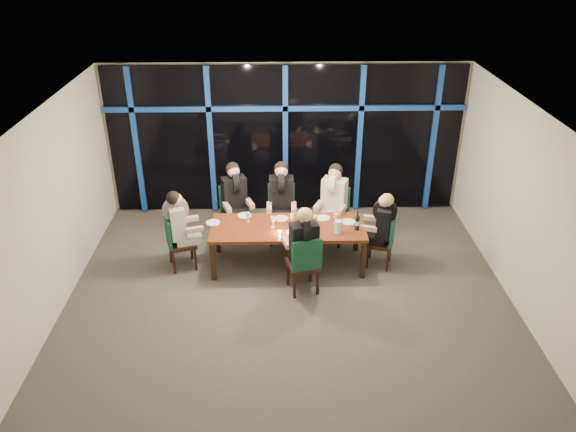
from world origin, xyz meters
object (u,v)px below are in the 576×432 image
(diner_far_left, at_px, (235,191))
(diner_end_right, at_px, (382,219))
(chair_far_left, at_px, (234,209))
(chair_end_right, at_px, (385,239))
(diner_near_mid, at_px, (303,237))
(chair_far_right, at_px, (334,211))
(chair_end_left, at_px, (176,240))
(water_pitcher, at_px, (338,227))
(diner_end_left, at_px, (179,219))
(diner_far_mid, at_px, (281,191))
(chair_far_mid, at_px, (281,210))
(diner_far_right, at_px, (334,193))
(dining_table, at_px, (288,230))
(wine_bottle, at_px, (357,223))
(chair_near_mid, at_px, (305,262))

(diner_far_left, height_order, diner_end_right, diner_far_left)
(chair_far_left, distance_m, diner_far_left, 0.42)
(chair_end_right, xyz_separation_m, diner_near_mid, (-1.43, -0.70, 0.46))
(chair_far_right, bearing_deg, chair_end_right, -27.00)
(chair_end_left, xyz_separation_m, water_pitcher, (2.71, -0.19, 0.31))
(diner_far_left, relative_size, diner_end_left, 1.05)
(diner_far_mid, bearing_deg, water_pitcher, -49.33)
(chair_far_mid, bearing_deg, diner_end_left, -150.41)
(diner_end_right, bearing_deg, chair_far_mid, -102.90)
(water_pitcher, bearing_deg, diner_end_right, 14.06)
(diner_far_mid, bearing_deg, diner_end_left, -152.74)
(diner_far_right, xyz_separation_m, diner_end_right, (0.74, -0.83, -0.10))
(diner_far_right, relative_size, water_pitcher, 4.54)
(chair_end_right, bearing_deg, chair_end_left, -72.90)
(diner_end_left, bearing_deg, chair_far_right, -89.51)
(diner_far_right, relative_size, diner_end_right, 1.12)
(dining_table, relative_size, diner_far_mid, 2.52)
(diner_far_right, bearing_deg, diner_end_left, -139.42)
(diner_far_left, distance_m, diner_end_right, 2.70)
(diner_far_left, distance_m, diner_end_left, 1.29)
(diner_end_right, bearing_deg, chair_far_right, -125.25)
(dining_table, xyz_separation_m, diner_far_mid, (-0.10, 0.84, 0.33))
(chair_far_left, relative_size, diner_far_mid, 1.00)
(chair_end_left, relative_size, diner_far_right, 0.97)
(chair_far_right, xyz_separation_m, diner_far_mid, (-0.97, -0.03, 0.43))
(diner_far_left, relative_size, water_pitcher, 4.50)
(dining_table, xyz_separation_m, chair_far_mid, (-0.10, 0.93, -0.09))
(chair_far_right, relative_size, wine_bottle, 3.01)
(diner_end_right, bearing_deg, diner_far_mid, -100.54)
(diner_far_left, bearing_deg, water_pitcher, -53.78)
(chair_far_left, xyz_separation_m, wine_bottle, (2.12, -1.15, 0.31))
(diner_far_mid, bearing_deg, diner_far_right, -2.81)
(diner_far_mid, relative_size, diner_far_right, 1.02)
(diner_far_right, bearing_deg, water_pitcher, -67.61)
(chair_end_left, xyz_separation_m, chair_end_right, (3.54, -0.01, -0.03))
(diner_end_left, xyz_separation_m, water_pitcher, (2.63, -0.21, -0.07))
(diner_far_mid, distance_m, diner_end_right, 1.90)
(chair_far_left, height_order, diner_end_right, diner_end_right)
(chair_far_right, xyz_separation_m, diner_end_left, (-2.69, -0.90, 0.35))
(chair_end_left, height_order, diner_end_left, diner_end_left)
(chair_far_mid, distance_m, diner_far_mid, 0.43)
(diner_far_left, xyz_separation_m, diner_far_mid, (0.84, -0.09, 0.02))
(chair_near_mid, bearing_deg, chair_far_mid, -93.20)
(dining_table, relative_size, water_pitcher, 11.64)
(chair_far_left, distance_m, diner_near_mid, 2.18)
(chair_far_right, relative_size, diner_far_right, 1.03)
(chair_near_mid, distance_m, wine_bottle, 1.19)
(chair_far_left, bearing_deg, diner_end_right, -42.70)
(diner_end_right, relative_size, wine_bottle, 2.62)
(wine_bottle, bearing_deg, diner_end_right, 12.51)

